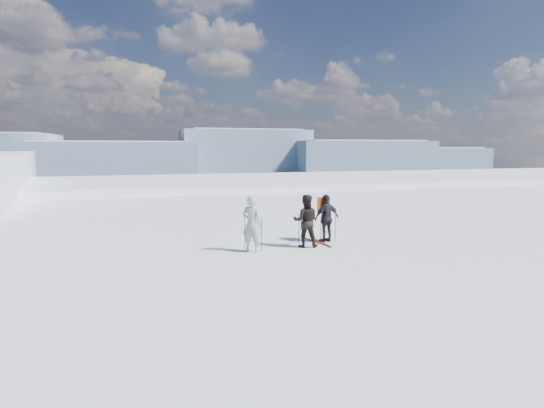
% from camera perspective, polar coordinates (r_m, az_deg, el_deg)
% --- Properties ---
extents(lake_basin, '(820.00, 820.00, 71.62)m').
position_cam_1_polar(lake_basin, '(41.44, -7.09, -6.33)').
color(lake_basin, white).
rests_on(lake_basin, ground).
extents(far_mountain_range, '(770.00, 110.00, 53.00)m').
position_cam_1_polar(far_mountain_range, '(466.01, -11.93, 6.22)').
color(far_mountain_range, slate).
rests_on(far_mountain_range, ground).
extents(skier_grey, '(0.83, 0.79, 1.90)m').
position_cam_1_polar(skier_grey, '(14.21, -2.72, -2.67)').
color(skier_grey, '#9B9EA9').
rests_on(skier_grey, ground).
extents(skier_dark, '(1.08, 0.96, 1.85)m').
position_cam_1_polar(skier_dark, '(14.93, 4.54, -2.27)').
color(skier_dark, black).
rests_on(skier_dark, ground).
extents(skier_pack, '(1.11, 0.65, 1.78)m').
position_cam_1_polar(skier_pack, '(15.77, 7.36, -1.92)').
color(skier_pack, black).
rests_on(skier_pack, ground).
extents(backpack, '(0.42, 0.29, 0.58)m').
position_cam_1_polar(backpack, '(15.82, 6.90, 2.42)').
color(backpack, orange).
rests_on(backpack, skier_pack).
extents(ski_poles, '(3.60, 0.68, 1.37)m').
position_cam_1_polar(ski_poles, '(14.93, 3.52, -3.45)').
color(ski_poles, black).
rests_on(ski_poles, ground).
extents(skis_loose, '(0.44, 1.70, 0.03)m').
position_cam_1_polar(skis_loose, '(15.78, 6.36, -5.13)').
color(skis_loose, black).
rests_on(skis_loose, ground).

